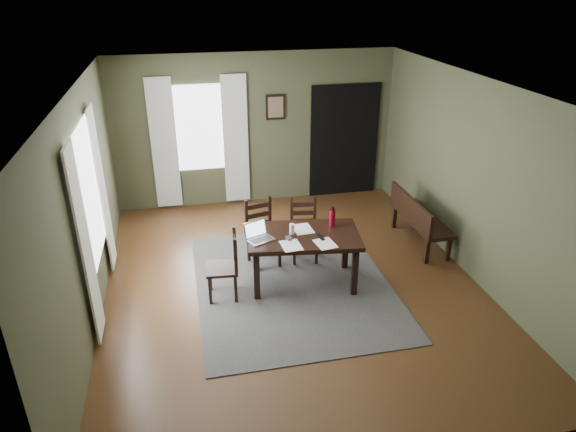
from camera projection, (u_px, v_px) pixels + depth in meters
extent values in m
cube|color=#492C16|center=(293.00, 284.00, 7.07)|extent=(5.00, 6.00, 0.01)
cube|color=#454A30|center=(256.00, 130.00, 9.14)|extent=(5.00, 0.02, 2.70)
cube|color=#454A30|center=(381.00, 346.00, 3.84)|extent=(5.00, 0.02, 2.70)
cube|color=#454A30|center=(85.00, 211.00, 6.02)|extent=(0.02, 6.00, 2.70)
cube|color=#454A30|center=(472.00, 179.00, 6.97)|extent=(0.02, 6.00, 2.70)
cube|color=white|center=(293.00, 86.00, 5.91)|extent=(5.00, 6.00, 0.02)
cube|color=#404040|center=(293.00, 284.00, 7.07)|extent=(2.60, 3.20, 0.01)
cube|color=black|center=(304.00, 236.00, 6.80)|extent=(1.58, 1.08, 0.06)
cube|color=black|center=(304.00, 240.00, 6.83)|extent=(1.40, 0.90, 0.05)
cube|color=black|center=(257.00, 277.00, 6.62)|extent=(0.09, 0.09, 0.63)
cube|color=black|center=(256.00, 251.00, 7.24)|extent=(0.09, 0.09, 0.63)
cube|color=black|center=(355.00, 273.00, 6.71)|extent=(0.09, 0.09, 0.63)
cube|color=black|center=(345.00, 248.00, 7.33)|extent=(0.09, 0.09, 0.63)
cube|color=black|center=(222.00, 269.00, 6.62)|extent=(0.44, 0.44, 0.04)
cube|color=black|center=(210.00, 277.00, 6.84)|extent=(0.04, 0.04, 0.39)
cube|color=black|center=(235.00, 275.00, 6.88)|extent=(0.04, 0.04, 0.39)
cube|color=black|center=(210.00, 291.00, 6.55)|extent=(0.04, 0.04, 0.39)
cube|color=black|center=(236.00, 289.00, 6.59)|extent=(0.04, 0.04, 0.39)
cube|color=black|center=(235.00, 244.00, 6.69)|extent=(0.05, 0.05, 0.50)
cube|color=black|center=(236.00, 257.00, 6.37)|extent=(0.05, 0.05, 0.50)
cube|color=black|center=(236.00, 259.00, 6.59)|extent=(0.05, 0.30, 0.07)
cube|color=black|center=(235.00, 250.00, 6.53)|extent=(0.05, 0.30, 0.07)
cube|color=black|center=(235.00, 241.00, 6.47)|extent=(0.05, 0.30, 0.07)
cube|color=black|center=(264.00, 237.00, 7.37)|extent=(0.51, 0.51, 0.04)
cube|color=black|center=(257.00, 259.00, 7.26)|extent=(0.05, 0.05, 0.41)
cube|color=black|center=(249.00, 248.00, 7.54)|extent=(0.05, 0.05, 0.41)
cube|color=black|center=(279.00, 254.00, 7.40)|extent=(0.05, 0.05, 0.41)
cube|color=black|center=(270.00, 243.00, 7.68)|extent=(0.05, 0.05, 0.41)
cube|color=black|center=(246.00, 217.00, 7.34)|extent=(0.05, 0.05, 0.52)
cube|color=black|center=(270.00, 213.00, 7.48)|extent=(0.05, 0.05, 0.52)
cube|color=black|center=(258.00, 224.00, 7.47)|extent=(0.31, 0.10, 0.07)
cube|color=black|center=(258.00, 215.00, 7.41)|extent=(0.31, 0.10, 0.07)
cube|color=black|center=(258.00, 206.00, 7.35)|extent=(0.31, 0.10, 0.07)
cube|color=black|center=(304.00, 234.00, 7.51)|extent=(0.45, 0.45, 0.04)
cube|color=black|center=(294.00, 253.00, 7.45)|extent=(0.04, 0.04, 0.39)
cube|color=black|center=(292.00, 242.00, 7.74)|extent=(0.04, 0.04, 0.39)
cube|color=black|center=(316.00, 252.00, 7.47)|extent=(0.04, 0.04, 0.39)
cube|color=black|center=(313.00, 241.00, 7.76)|extent=(0.04, 0.04, 0.39)
cube|color=black|center=(292.00, 213.00, 7.55)|extent=(0.05, 0.05, 0.50)
cube|color=black|center=(315.00, 212.00, 7.58)|extent=(0.05, 0.05, 0.50)
cube|color=black|center=(303.00, 221.00, 7.62)|extent=(0.30, 0.06, 0.07)
cube|color=black|center=(303.00, 213.00, 7.57)|extent=(0.30, 0.06, 0.07)
cube|color=black|center=(303.00, 205.00, 7.51)|extent=(0.30, 0.06, 0.07)
cube|color=black|center=(421.00, 219.00, 7.97)|extent=(0.45, 1.41, 0.06)
cube|color=black|center=(448.00, 249.00, 7.57)|extent=(0.06, 0.06, 0.39)
cube|color=black|center=(427.00, 251.00, 7.50)|extent=(0.06, 0.06, 0.39)
cube|color=black|center=(413.00, 215.00, 8.63)|extent=(0.06, 0.06, 0.39)
cube|color=black|center=(394.00, 217.00, 8.57)|extent=(0.06, 0.06, 0.39)
cube|color=black|center=(411.00, 208.00, 7.85)|extent=(0.05, 1.41, 0.34)
cube|color=#B7B7BC|center=(260.00, 240.00, 6.63)|extent=(0.40, 0.35, 0.02)
cube|color=#B7B7BC|center=(255.00, 229.00, 6.67)|extent=(0.33, 0.19, 0.22)
cube|color=silver|center=(256.00, 229.00, 6.67)|extent=(0.28, 0.16, 0.18)
cube|color=#3F3F42|center=(261.00, 239.00, 6.62)|extent=(0.31, 0.24, 0.00)
cube|color=#3F3F42|center=(289.00, 238.00, 6.65)|extent=(0.08, 0.11, 0.03)
cube|color=black|center=(320.00, 237.00, 6.70)|extent=(0.08, 0.19, 0.02)
cylinder|color=silver|center=(292.00, 229.00, 6.77)|extent=(0.08, 0.08, 0.15)
cylinder|color=#A70C26|center=(332.00, 218.00, 6.96)|extent=(0.08, 0.08, 0.24)
cylinder|color=black|center=(333.00, 209.00, 6.90)|extent=(0.05, 0.05, 0.04)
cube|color=white|center=(325.00, 244.00, 6.55)|extent=(0.28, 0.34, 0.00)
cube|color=white|center=(303.00, 229.00, 6.93)|extent=(0.27, 0.34, 0.00)
cube|color=white|center=(291.00, 245.00, 6.51)|extent=(0.26, 0.33, 0.00)
cube|color=white|center=(89.00, 197.00, 6.15)|extent=(0.01, 1.30, 1.70)
cube|color=white|center=(199.00, 128.00, 8.88)|extent=(1.00, 0.01, 1.50)
cube|color=silver|center=(86.00, 247.00, 5.54)|extent=(0.03, 0.48, 2.30)
cube|color=silver|center=(102.00, 190.00, 6.99)|extent=(0.03, 0.48, 2.30)
cube|color=silver|center=(164.00, 145.00, 8.84)|extent=(0.44, 0.03, 2.30)
cube|color=silver|center=(236.00, 140.00, 9.08)|extent=(0.44, 0.03, 2.30)
cube|color=black|center=(275.00, 107.00, 9.01)|extent=(0.34, 0.03, 0.44)
cube|color=brown|center=(276.00, 107.00, 9.00)|extent=(0.27, 0.01, 0.36)
cube|color=black|center=(344.00, 141.00, 9.56)|extent=(1.30, 0.03, 2.10)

